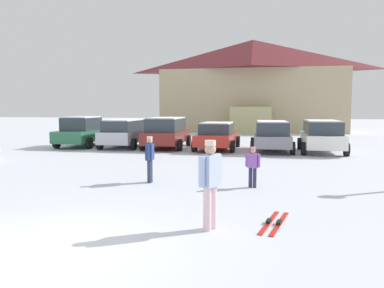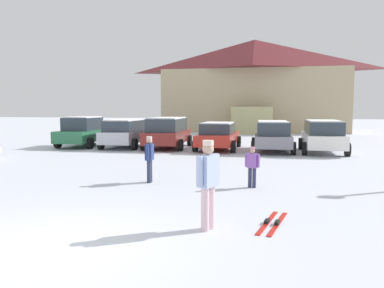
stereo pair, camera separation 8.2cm
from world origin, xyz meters
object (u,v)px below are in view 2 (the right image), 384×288
parked_silver_wagon (125,132)px  ski_lodge (254,85)px  skier_child_in_purple_jacket (252,165)px  parked_grey_wagon (272,135)px  skier_teen_in_navy_coat (149,157)px  parked_maroon_van (168,132)px  skier_adult_in_blue_parka (208,180)px  parked_green_coupe (84,131)px  parked_red_sedan (218,135)px  parked_white_suv (323,135)px  pair_of_skis (272,223)px

parked_silver_wagon → ski_lodge: bearing=71.6°
ski_lodge → skier_child_in_purple_jacket: ski_lodge is taller
parked_grey_wagon → skier_teen_in_navy_coat: parked_grey_wagon is taller
parked_silver_wagon → skier_child_in_purple_jacket: parked_silver_wagon is taller
parked_maroon_van → skier_teen_in_navy_coat: bearing=-76.0°
ski_lodge → skier_adult_in_blue_parka: size_ratio=10.91×
parked_green_coupe → parked_grey_wagon: (11.02, -0.30, -0.01)m
parked_red_sedan → parked_grey_wagon: 2.96m
parked_white_suv → skier_teen_in_navy_coat: (-5.94, -9.36, -0.10)m
parked_grey_wagon → skier_child_in_purple_jacket: bearing=-92.1°
parked_maroon_van → skier_child_in_purple_jacket: parked_maroon_van is taller
skier_teen_in_navy_coat → parked_grey_wagon: bearing=69.7°
parked_grey_wagon → parked_white_suv: bearing=2.5°
ski_lodge → skier_teen_in_navy_coat: size_ratio=12.94×
parked_grey_wagon → skier_adult_in_blue_parka: 13.25m
ski_lodge → skier_adult_in_blue_parka: bearing=-87.4°
skier_teen_in_navy_coat → skier_child_in_purple_jacket: size_ratio=1.21×
parked_white_suv → pair_of_skis: parked_white_suv is taller
pair_of_skis → skier_teen_in_navy_coat: bearing=138.3°
ski_lodge → parked_white_suv: bearing=-75.2°
parked_red_sedan → parked_white_suv: 5.45m
parked_maroon_van → skier_adult_in_blue_parka: (5.00, -13.72, 0.01)m
skier_teen_in_navy_coat → ski_lodge: bearing=87.6°
parked_maroon_van → pair_of_skis: parked_maroon_van is taller
parked_grey_wagon → skier_teen_in_navy_coat: bearing=-110.3°
skier_child_in_purple_jacket → skier_adult_in_blue_parka: (-0.51, -3.95, 0.28)m
ski_lodge → parked_maroon_van: size_ratio=3.80×
ski_lodge → parked_silver_wagon: ski_lodge is taller
ski_lodge → pair_of_skis: bearing=-85.2°
pair_of_skis → ski_lodge: bearing=94.8°
parked_green_coupe → skier_child_in_purple_jacket: parked_green_coupe is taller
parked_green_coupe → parked_grey_wagon: 11.02m
skier_teen_in_navy_coat → parked_green_coupe: bearing=128.5°
parked_green_coupe → parked_silver_wagon: size_ratio=1.09×
parked_silver_wagon → parked_maroon_van: (2.48, 0.33, 0.06)m
parked_grey_wagon → pair_of_skis: parked_grey_wagon is taller
ski_lodge → skier_child_in_purple_jacket: size_ratio=15.64×
parked_red_sedan → skier_adult_in_blue_parka: 13.82m
skier_child_in_purple_jacket → parked_green_coupe: bearing=138.1°
parked_white_suv → pair_of_skis: bearing=-99.8°
parked_green_coupe → parked_white_suv: (13.52, -0.19, 0.01)m
parked_maroon_van → parked_silver_wagon: bearing=-172.4°
ski_lodge → parked_silver_wagon: 19.44m
pair_of_skis → parked_grey_wagon: bearing=91.4°
parked_red_sedan → parked_grey_wagon: bearing=-8.5°
parked_green_coupe → skier_child_in_purple_jacket: 14.35m
parked_silver_wagon → parked_white_suv: parked_white_suv is taller
skier_teen_in_navy_coat → skier_child_in_purple_jacket: 3.09m
ski_lodge → skier_adult_in_blue_parka: ski_lodge is taller
skier_child_in_purple_jacket → ski_lodge: bearing=94.1°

